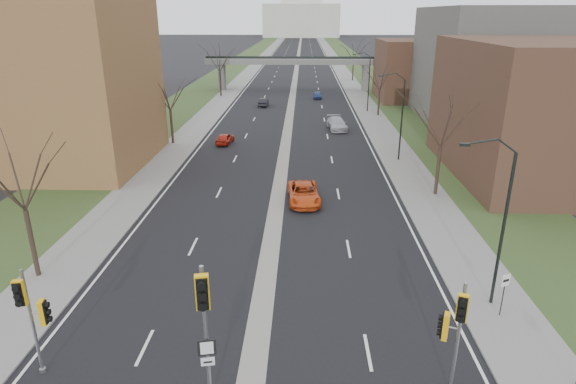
{
  "coord_description": "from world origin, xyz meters",
  "views": [
    {
      "loc": [
        2.02,
        -15.61,
        14.09
      ],
      "look_at": [
        1.15,
        11.25,
        4.12
      ],
      "focal_mm": 30.0,
      "sensor_mm": 36.0,
      "label": 1
    }
  ],
  "objects_px": {
    "signal_pole_left": "(32,309)",
    "car_left_near": "(225,138)",
    "speed_limit_sign": "(504,287)",
    "car_right_mid": "(337,124)",
    "signal_pole_median": "(204,316)",
    "car_left_far": "(264,102)",
    "signal_pole_right": "(454,324)",
    "car_right_near": "(304,193)",
    "car_right_far": "(317,95)"
  },
  "relations": [
    {
      "from": "car_left_near",
      "to": "car_right_near",
      "type": "xyz_separation_m",
      "value": [
        9.12,
        -18.05,
        0.1
      ]
    },
    {
      "from": "signal_pole_right",
      "to": "car_right_mid",
      "type": "bearing_deg",
      "value": 113.04
    },
    {
      "from": "speed_limit_sign",
      "to": "car_left_far",
      "type": "xyz_separation_m",
      "value": [
        -16.29,
        57.61,
        -1.06
      ]
    },
    {
      "from": "car_left_far",
      "to": "signal_pole_left",
      "type": "bearing_deg",
      "value": 88.5
    },
    {
      "from": "signal_pole_right",
      "to": "speed_limit_sign",
      "type": "distance_m",
      "value": 6.83
    },
    {
      "from": "car_left_far",
      "to": "car_right_mid",
      "type": "relative_size",
      "value": 0.72
    },
    {
      "from": "signal_pole_median",
      "to": "signal_pole_right",
      "type": "relative_size",
      "value": 1.19
    },
    {
      "from": "signal_pole_right",
      "to": "speed_limit_sign",
      "type": "height_order",
      "value": "signal_pole_right"
    },
    {
      "from": "car_left_near",
      "to": "car_left_far",
      "type": "distance_m",
      "value": 24.4
    },
    {
      "from": "car_left_far",
      "to": "car_right_near",
      "type": "relative_size",
      "value": 0.73
    },
    {
      "from": "car_left_far",
      "to": "speed_limit_sign",
      "type": "bearing_deg",
      "value": 108.05
    },
    {
      "from": "car_right_near",
      "to": "car_right_mid",
      "type": "bearing_deg",
      "value": 76.28
    },
    {
      "from": "signal_pole_median",
      "to": "car_right_near",
      "type": "height_order",
      "value": "signal_pole_median"
    },
    {
      "from": "signal_pole_left",
      "to": "car_left_far",
      "type": "bearing_deg",
      "value": 77.95
    },
    {
      "from": "speed_limit_sign",
      "to": "car_right_far",
      "type": "xyz_separation_m",
      "value": [
        -7.37,
        65.28,
        -1.09
      ]
    },
    {
      "from": "signal_pole_left",
      "to": "car_right_near",
      "type": "height_order",
      "value": "signal_pole_left"
    },
    {
      "from": "signal_pole_left",
      "to": "speed_limit_sign",
      "type": "relative_size",
      "value": 2.13
    },
    {
      "from": "car_left_near",
      "to": "car_left_far",
      "type": "height_order",
      "value": "car_left_far"
    },
    {
      "from": "signal_pole_right",
      "to": "car_right_far",
      "type": "relative_size",
      "value": 1.39
    },
    {
      "from": "signal_pole_median",
      "to": "car_left_far",
      "type": "relative_size",
      "value": 1.55
    },
    {
      "from": "car_left_near",
      "to": "car_right_near",
      "type": "bearing_deg",
      "value": 123.57
    },
    {
      "from": "car_right_near",
      "to": "signal_pole_median",
      "type": "bearing_deg",
      "value": -103.61
    },
    {
      "from": "signal_pole_left",
      "to": "car_right_mid",
      "type": "relative_size",
      "value": 0.92
    },
    {
      "from": "signal_pole_median",
      "to": "car_right_far",
      "type": "xyz_separation_m",
      "value": [
        5.83,
        71.54,
        -3.53
      ]
    },
    {
      "from": "signal_pole_left",
      "to": "car_left_near",
      "type": "bearing_deg",
      "value": 79.34
    },
    {
      "from": "speed_limit_sign",
      "to": "car_left_far",
      "type": "distance_m",
      "value": 59.88
    },
    {
      "from": "speed_limit_sign",
      "to": "car_right_mid",
      "type": "bearing_deg",
      "value": 74.67
    },
    {
      "from": "signal_pole_median",
      "to": "car_left_far",
      "type": "distance_m",
      "value": 64.04
    },
    {
      "from": "car_right_near",
      "to": "car_right_mid",
      "type": "distance_m",
      "value": 26.06
    },
    {
      "from": "car_left_far",
      "to": "car_right_near",
      "type": "xyz_separation_m",
      "value": [
        6.6,
        -42.32,
        0.1
      ]
    },
    {
      "from": "signal_pole_left",
      "to": "signal_pole_right",
      "type": "bearing_deg",
      "value": -10.18
    },
    {
      "from": "signal_pole_median",
      "to": "car_right_near",
      "type": "bearing_deg",
      "value": 69.69
    },
    {
      "from": "signal_pole_left",
      "to": "signal_pole_median",
      "type": "relative_size",
      "value": 0.82
    },
    {
      "from": "car_left_far",
      "to": "car_right_far",
      "type": "xyz_separation_m",
      "value": [
        8.92,
        7.67,
        -0.02
      ]
    },
    {
      "from": "signal_pole_right",
      "to": "car_right_far",
      "type": "bearing_deg",
      "value": 114.01
    },
    {
      "from": "signal_pole_left",
      "to": "car_left_near",
      "type": "relative_size",
      "value": 1.32
    },
    {
      "from": "signal_pole_median",
      "to": "signal_pole_right",
      "type": "distance_m",
      "value": 9.21
    },
    {
      "from": "signal_pole_left",
      "to": "speed_limit_sign",
      "type": "xyz_separation_m",
      "value": [
        20.39,
        4.7,
        -1.49
      ]
    },
    {
      "from": "car_left_far",
      "to": "car_right_near",
      "type": "height_order",
      "value": "car_right_near"
    },
    {
      "from": "signal_pole_left",
      "to": "car_right_mid",
      "type": "height_order",
      "value": "signal_pole_left"
    },
    {
      "from": "signal_pole_median",
      "to": "car_right_far",
      "type": "distance_m",
      "value": 71.87
    },
    {
      "from": "signal_pole_left",
      "to": "car_right_near",
      "type": "relative_size",
      "value": 0.93
    },
    {
      "from": "speed_limit_sign",
      "to": "car_right_mid",
      "type": "distance_m",
      "value": 41.37
    },
    {
      "from": "signal_pole_median",
      "to": "car_right_mid",
      "type": "height_order",
      "value": "signal_pole_median"
    },
    {
      "from": "speed_limit_sign",
      "to": "signal_pole_left",
      "type": "bearing_deg",
      "value": 170.07
    },
    {
      "from": "car_left_far",
      "to": "car_right_far",
      "type": "height_order",
      "value": "car_left_far"
    },
    {
      "from": "car_left_near",
      "to": "car_right_far",
      "type": "distance_m",
      "value": 33.93
    },
    {
      "from": "signal_pole_median",
      "to": "car_left_far",
      "type": "height_order",
      "value": "signal_pole_median"
    },
    {
      "from": "car_left_near",
      "to": "car_right_mid",
      "type": "relative_size",
      "value": 0.7
    },
    {
      "from": "car_right_mid",
      "to": "signal_pole_left",
      "type": "bearing_deg",
      "value": -114.66
    }
  ]
}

